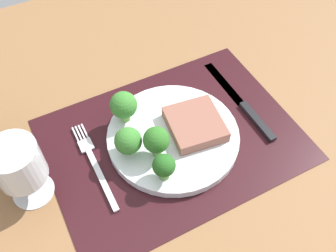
% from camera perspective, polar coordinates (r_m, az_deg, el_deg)
% --- Properties ---
extents(ground_plane, '(1.40, 1.10, 0.03)m').
position_cam_1_polar(ground_plane, '(0.70, 0.76, -2.81)').
color(ground_plane, brown).
extents(placemat, '(0.45, 0.33, 0.00)m').
position_cam_1_polar(placemat, '(0.69, 0.77, -2.03)').
color(placemat, black).
rests_on(placemat, ground_plane).
extents(plate, '(0.24, 0.24, 0.02)m').
position_cam_1_polar(plate, '(0.68, 0.78, -1.57)').
color(plate, silver).
rests_on(plate, placemat).
extents(steak, '(0.10, 0.11, 0.02)m').
position_cam_1_polar(steak, '(0.67, 4.13, 0.29)').
color(steak, '#8C5647').
rests_on(steak, plate).
extents(broccoli_near_steak, '(0.05, 0.05, 0.06)m').
position_cam_1_polar(broccoli_near_steak, '(0.62, -1.78, -2.20)').
color(broccoli_near_steak, '#5B8942').
rests_on(broccoli_near_steak, plate).
extents(broccoli_front_edge, '(0.05, 0.05, 0.06)m').
position_cam_1_polar(broccoli_front_edge, '(0.67, -6.78, 3.11)').
color(broccoli_front_edge, '#6B994C').
rests_on(broccoli_front_edge, plate).
extents(broccoli_back_left, '(0.04, 0.04, 0.05)m').
position_cam_1_polar(broccoli_back_left, '(0.60, -0.62, -6.14)').
color(broccoli_back_left, '#5B8942').
rests_on(broccoli_back_left, plate).
extents(broccoli_near_fork, '(0.05, 0.05, 0.06)m').
position_cam_1_polar(broccoli_near_fork, '(0.63, -6.20, -2.09)').
color(broccoli_near_fork, '#5B8942').
rests_on(broccoli_near_fork, plate).
extents(fork, '(0.02, 0.19, 0.01)m').
position_cam_1_polar(fork, '(0.66, -11.10, -5.66)').
color(fork, silver).
rests_on(fork, placemat).
extents(knife, '(0.02, 0.23, 0.01)m').
position_cam_1_polar(knife, '(0.75, 11.46, 3.12)').
color(knife, black).
rests_on(knife, placemat).
extents(wine_glass, '(0.08, 0.08, 0.12)m').
position_cam_1_polar(wine_glass, '(0.60, -21.78, -5.67)').
color(wine_glass, silver).
rests_on(wine_glass, ground_plane).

